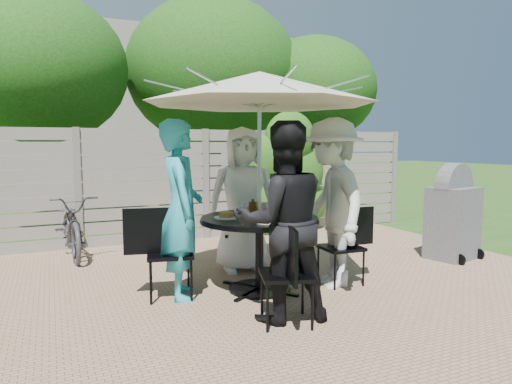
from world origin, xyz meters
name	(u,v)px	position (x,y,z in m)	size (l,w,h in m)	color
backyard_envelope	(135,111)	(0.09, 10.29, 2.61)	(60.00, 60.00, 5.00)	#2A4E18
patio_table	(259,240)	(-0.34, 0.09, 0.57)	(1.46, 1.46, 0.82)	black
umbrella	(260,88)	(-0.34, 0.09, 2.18)	(2.82, 2.82, 2.35)	silver
chair_back	(241,246)	(-0.17, 1.04, 0.29)	(0.56, 0.73, 0.95)	black
person_back	(243,200)	(-0.19, 0.91, 0.91)	(0.89, 0.58, 1.81)	white
chair_left	(169,272)	(-1.29, 0.26, 0.29)	(0.72, 0.54, 0.96)	black
person_left	(181,210)	(-1.16, 0.24, 0.93)	(0.67, 0.44, 1.85)	#2AA4B9
chair_front	(286,295)	(-0.52, -0.86, 0.28)	(0.56, 0.71, 0.92)	black
person_front	(282,222)	(-0.49, -0.73, 0.90)	(0.88, 0.68, 1.80)	black
chair_right	(342,262)	(0.61, -0.08, 0.27)	(0.65, 0.44, 0.88)	black
person_right	(332,203)	(0.47, -0.06, 0.94)	(1.22, 0.70, 1.89)	silver
plate_back	(252,210)	(-0.28, 0.44, 0.85)	(0.26, 0.26, 0.06)	white
plate_left	(226,216)	(-0.70, 0.15, 0.85)	(0.26, 0.26, 0.06)	white
plate_front	(268,220)	(-0.41, -0.27, 0.85)	(0.26, 0.26, 0.06)	white
plate_right	(291,213)	(0.01, 0.02, 0.85)	(0.26, 0.26, 0.06)	white
glass_back	(245,208)	(-0.40, 0.36, 0.89)	(0.07, 0.07, 0.14)	silver
glass_left	(238,213)	(-0.62, 0.03, 0.89)	(0.07, 0.07, 0.14)	silver
glass_front	(276,214)	(-0.29, -0.19, 0.89)	(0.07, 0.07, 0.14)	silver
glass_right	(280,208)	(-0.07, 0.15, 0.89)	(0.07, 0.07, 0.14)	silver
syrup_jug	(253,209)	(-0.39, 0.15, 0.90)	(0.09, 0.09, 0.16)	#59280C
coffee_cup	(263,208)	(-0.20, 0.29, 0.88)	(0.08, 0.08, 0.12)	#C6B293
bicycle	(71,225)	(-2.13, 2.60, 0.45)	(0.60, 1.72, 0.90)	#333338
bbq_grill	(453,216)	(2.68, 0.26, 0.61)	(0.75, 0.64, 1.34)	slate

